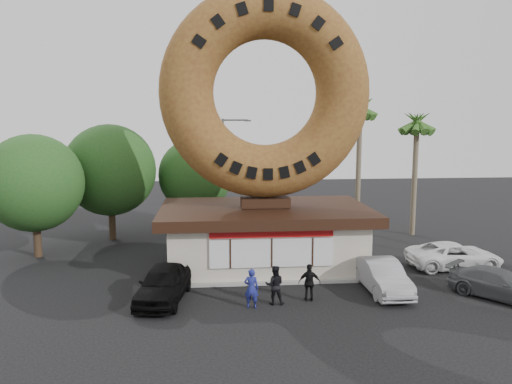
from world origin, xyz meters
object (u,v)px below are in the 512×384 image
object	(u,v)px
car_grey	(500,284)
car_white	(454,255)
person_left	(251,288)
car_silver	(382,276)
person_center	(275,285)
donut_shop	(265,234)
person_right	(309,283)
giant_donut	(265,93)
street_lamp	(225,167)
car_black	(163,283)

from	to	relation	value
car_grey	car_white	bearing A→B (deg)	47.89
person_left	car_silver	xyz separation A→B (m)	(6.22, 1.49, -0.12)
person_left	person_center	distance (m)	1.09
person_center	car_white	size ratio (longest dim) A/B	0.34
car_silver	person_left	bearing A→B (deg)	-167.23
car_silver	car_white	distance (m)	6.07
person_left	car_white	distance (m)	12.30
donut_shop	person_right	size ratio (longest dim) A/B	6.70
giant_donut	street_lamp	size ratio (longest dim) A/B	1.38
donut_shop	car_grey	xyz separation A→B (m)	(9.94, -5.90, -1.12)
car_grey	donut_shop	bearing A→B (deg)	109.39
car_grey	car_white	distance (m)	4.60
street_lamp	car_white	xyz separation A→B (m)	(11.97, -11.32, -3.79)
giant_donut	car_black	distance (m)	11.03
car_black	car_silver	xyz separation A→B (m)	(10.02, 0.28, -0.05)
person_center	giant_donut	bearing A→B (deg)	-85.96
donut_shop	car_grey	bearing A→B (deg)	-30.68
car_silver	car_white	bearing A→B (deg)	31.92
donut_shop	car_black	bearing A→B (deg)	-135.96
person_center	car_grey	bearing A→B (deg)	-175.14
person_right	car_silver	size ratio (longest dim) A/B	0.37
car_black	person_left	bearing A→B (deg)	-8.63
car_white	car_grey	bearing A→B (deg)	177.06
giant_donut	person_right	world-z (taller)	giant_donut
person_center	donut_shop	bearing A→B (deg)	-85.97
giant_donut	car_black	bearing A→B (deg)	-135.87
person_left	car_silver	size ratio (longest dim) A/B	0.38
giant_donut	person_center	size ratio (longest dim) A/B	6.44
person_left	car_silver	world-z (taller)	person_left
giant_donut	car_silver	world-z (taller)	giant_donut
person_right	car_black	bearing A→B (deg)	0.20
donut_shop	car_silver	xyz separation A→B (m)	(5.00, -4.57, -1.03)
giant_donut	car_white	world-z (taller)	giant_donut
person_right	car_black	size ratio (longest dim) A/B	0.36
street_lamp	person_left	world-z (taller)	street_lamp
car_black	car_silver	distance (m)	10.03
person_right	donut_shop	bearing A→B (deg)	-70.03
car_black	car_white	bearing A→B (deg)	22.16
giant_donut	car_black	xyz separation A→B (m)	(-5.02, -4.87, -8.52)
person_left	person_center	bearing A→B (deg)	-150.94
person_right	person_left	bearing A→B (deg)	18.30
giant_donut	car_grey	distance (m)	14.45
street_lamp	person_right	world-z (taller)	street_lamp
car_silver	street_lamp	bearing A→B (deg)	114.51
giant_donut	donut_shop	bearing A→B (deg)	-90.00
car_silver	car_white	size ratio (longest dim) A/B	0.89
car_silver	car_grey	bearing A→B (deg)	-15.66
giant_donut	person_center	bearing A→B (deg)	-91.86
street_lamp	person_right	xyz separation A→B (m)	(3.24, -15.50, -3.65)
street_lamp	car_black	bearing A→B (deg)	-102.02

